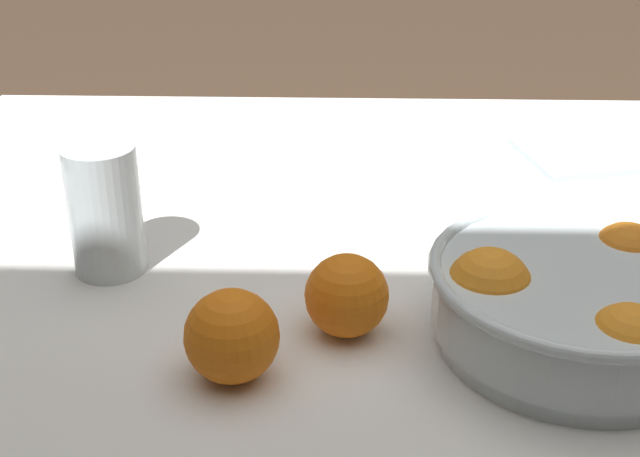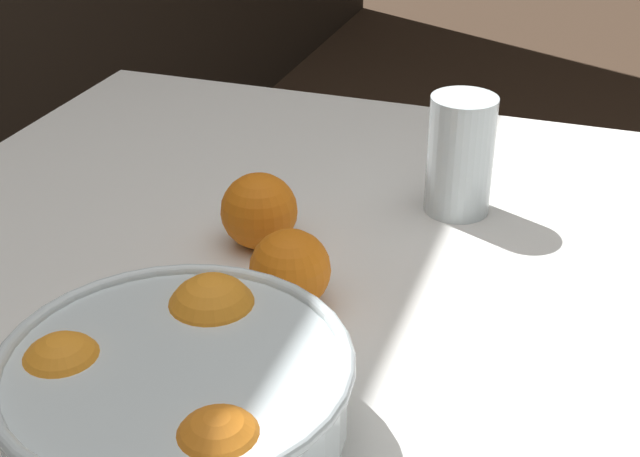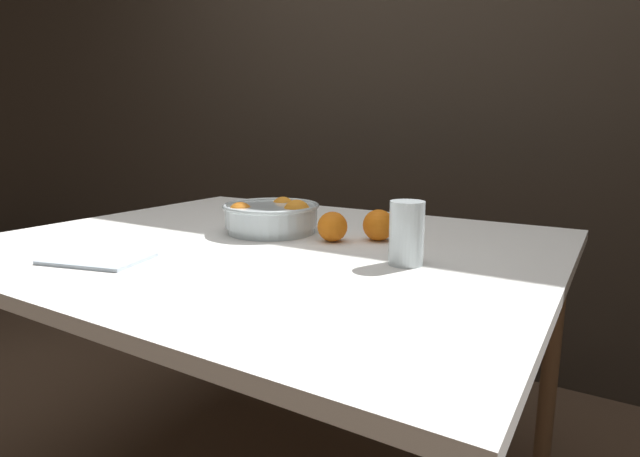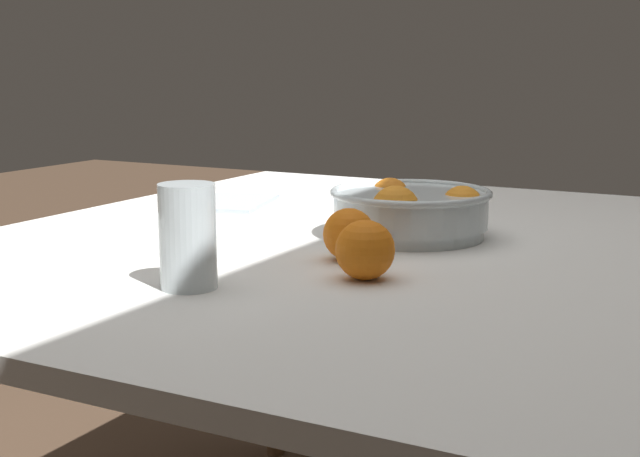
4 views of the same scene
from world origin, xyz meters
The scene contains 7 objects.
back_wall centered at (0.00, 1.16, 1.30)m, with size 8.00×0.05×2.60m, color #2D261E.
dining_table centered at (0.00, 0.00, 0.71)m, with size 1.42×1.19×0.77m.
fruit_bowl centered at (-0.06, 0.10, 0.82)m, with size 0.27×0.27×0.10m.
juice_glass centered at (0.40, -0.03, 0.84)m, with size 0.08×0.08×0.14m.
orange_loose_near_bowl centered at (0.15, 0.08, 0.81)m, with size 0.08×0.08×0.08m, color orange.
orange_loose_front centered at (0.25, 0.15, 0.81)m, with size 0.08×0.08×0.08m, color orange.
napkin centered at (-0.20, -0.36, 0.78)m, with size 0.22×0.14×0.01m, color silver.
Camera 3 is at (0.78, -1.02, 1.06)m, focal length 28.00 mm.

